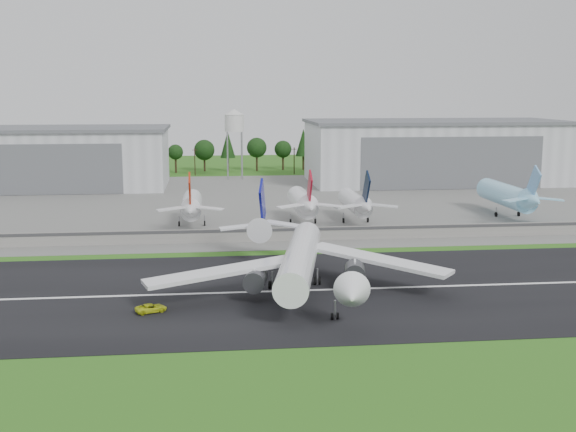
{
  "coord_description": "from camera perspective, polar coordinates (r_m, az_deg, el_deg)",
  "views": [
    {
      "loc": [
        -16.03,
        -118.82,
        36.75
      ],
      "look_at": [
        1.54,
        40.0,
        9.0
      ],
      "focal_mm": 45.0,
      "sensor_mm": 36.0,
      "label": 1
    }
  ],
  "objects": [
    {
      "name": "treeline",
      "position": [
        336.22,
        -3.55,
        3.56
      ],
      "size": [
        320.0,
        16.0,
        22.0
      ],
      "primitive_type": null,
      "color": "black",
      "rests_on": "ground"
    },
    {
      "name": "ground",
      "position": [
        125.4,
        1.32,
        -7.19
      ],
      "size": [
        600.0,
        600.0,
        0.0
      ],
      "primitive_type": "plane",
      "color": "#285514",
      "rests_on": "ground"
    },
    {
      "name": "water_tower",
      "position": [
        304.27,
        -4.27,
        7.53
      ],
      "size": [
        8.4,
        8.4,
        29.4
      ],
      "color": "#99999E",
      "rests_on": "ground"
    },
    {
      "name": "parked_jet_red_b",
      "position": [
        199.46,
        1.25,
        1.05
      ],
      "size": [
        7.36,
        31.29,
        16.76
      ],
      "color": "white",
      "rests_on": "ground"
    },
    {
      "name": "runway_centerline",
      "position": [
        134.89,
        0.75,
        -5.91
      ],
      "size": [
        220.0,
        1.0,
        0.02
      ],
      "primitive_type": "cube",
      "color": "white",
      "rests_on": "runway"
    },
    {
      "name": "hangar_east",
      "position": [
        298.96,
        11.48,
        5.03
      ],
      "size": [
        102.0,
        47.0,
        25.2
      ],
      "color": "silver",
      "rests_on": "ground"
    },
    {
      "name": "utility_poles",
      "position": [
        321.33,
        -3.42,
        3.27
      ],
      "size": [
        230.0,
        3.0,
        12.0
      ],
      "primitive_type": null,
      "color": "black",
      "rests_on": "ground"
    },
    {
      "name": "main_airliner",
      "position": [
        133.32,
        1.02,
        -3.97
      ],
      "size": [
        56.21,
        58.98,
        18.17
      ],
      "rotation": [
        0.0,
        0.0,
        2.95
      ],
      "color": "white",
      "rests_on": "runway"
    },
    {
      "name": "runway",
      "position": [
        134.9,
        0.75,
        -5.93
      ],
      "size": [
        320.0,
        60.0,
        0.1
      ],
      "primitive_type": "cube",
      "color": "black",
      "rests_on": "ground"
    },
    {
      "name": "parked_jet_red_a",
      "position": [
        197.82,
        -7.64,
        0.83
      ],
      "size": [
        7.36,
        31.29,
        16.54
      ],
      "color": "silver",
      "rests_on": "ground"
    },
    {
      "name": "parked_jet_navy",
      "position": [
        201.96,
        5.47,
        1.02
      ],
      "size": [
        7.36,
        31.29,
        16.39
      ],
      "color": "white",
      "rests_on": "ground"
    },
    {
      "name": "ground_vehicle",
      "position": [
        124.03,
        -10.77,
        -7.16
      ],
      "size": [
        5.79,
        4.28,
        1.46
      ],
      "primitive_type": "imported",
      "rotation": [
        0.0,
        0.0,
        1.97
      ],
      "color": "#C1CD18",
      "rests_on": "runway"
    },
    {
      "name": "apron",
      "position": [
        242.16,
        -2.45,
        1.13
      ],
      "size": [
        320.0,
        150.0,
        0.1
      ],
      "primitive_type": "cube",
      "color": "slate",
      "rests_on": "ground"
    },
    {
      "name": "parked_jet_skyblue",
      "position": [
        220.86,
        17.16,
        1.54
      ],
      "size": [
        7.36,
        37.29,
        17.08
      ],
      "color": "#93DAFF",
      "rests_on": "ground"
    },
    {
      "name": "blast_fence",
      "position": [
        178.01,
        -1.02,
        -1.47
      ],
      "size": [
        240.0,
        0.61,
        3.5
      ],
      "color": "gray",
      "rests_on": "ground"
    },
    {
      "name": "hangar_west",
      "position": [
        291.94,
        -19.0,
        4.38
      ],
      "size": [
        97.0,
        44.0,
        23.2
      ],
      "color": "silver",
      "rests_on": "ground"
    }
  ]
}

